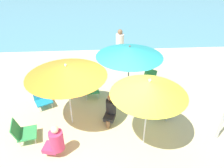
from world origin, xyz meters
TOP-DOWN VIEW (x-y plane):
  - ground_plane at (0.00, 0.00)m, footprint 40.00×40.00m
  - sea_water at (0.00, 14.04)m, footprint 40.00×16.00m
  - umbrella_yellow at (0.86, -0.44)m, footprint 1.80×1.80m
  - umbrella_orange at (-1.11, 0.49)m, footprint 2.14×2.14m
  - umbrella_teal at (0.69, 1.57)m, footprint 2.08×2.08m
  - beach_chair_a at (-2.14, 1.42)m, footprint 0.70×0.72m
  - beach_chair_b at (1.61, 2.56)m, footprint 0.74×0.75m
  - beach_chair_c at (-0.67, 1.80)m, footprint 0.67×0.55m
  - beach_chair_d at (1.66, 0.69)m, footprint 0.73×0.73m
  - beach_chair_e at (-2.35, -0.14)m, footprint 0.68×0.66m
  - person_a at (0.67, 4.24)m, footprint 0.34×0.34m
  - person_b at (-1.38, -0.68)m, footprint 0.57×0.41m
  - person_c at (0.04, 0.51)m, footprint 0.41×0.54m

SIDE VIEW (x-z plane):
  - ground_plane at x=0.00m, z-range 0.00..0.00m
  - sea_water at x=0.00m, z-range 0.00..0.01m
  - beach_chair_b at x=1.61m, z-range 0.01..0.57m
  - beach_chair_e at x=-2.35m, z-range 0.00..0.63m
  - beach_chair_d at x=1.66m, z-range 0.02..0.63m
  - beach_chair_a at x=-2.14m, z-range 0.00..0.65m
  - beach_chair_c at x=-0.67m, z-range 0.01..0.70m
  - person_b at x=-1.38m, z-range -0.01..0.92m
  - person_c at x=0.04m, z-range 0.00..0.92m
  - person_a at x=0.67m, z-range 0.00..1.64m
  - umbrella_yellow at x=0.86m, z-range 0.76..2.74m
  - umbrella_orange at x=-1.11m, z-range 0.78..2.73m
  - umbrella_teal at x=0.69m, z-range 0.79..2.78m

